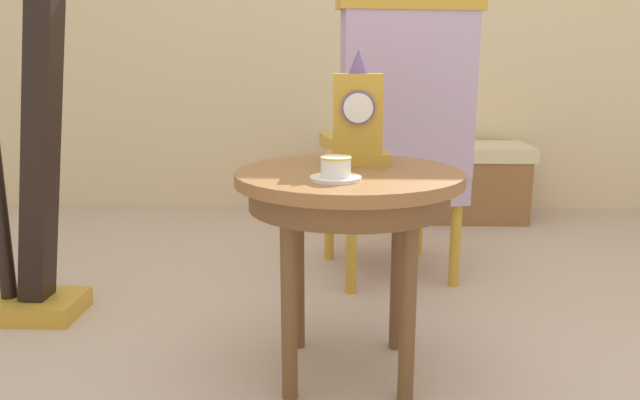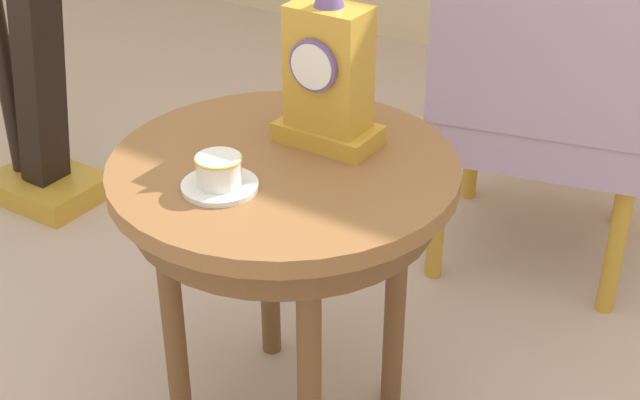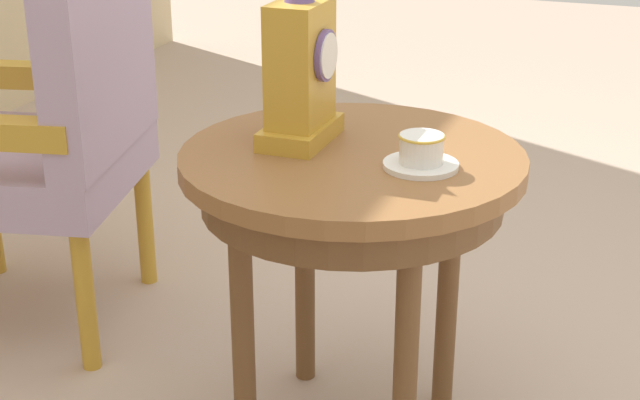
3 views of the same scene
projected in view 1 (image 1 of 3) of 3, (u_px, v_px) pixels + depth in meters
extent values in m
plane|color=#BCA38E|center=(379.00, 384.00, 1.78)|extent=(10.00, 10.00, 0.00)
cylinder|color=brown|center=(349.00, 177.00, 1.73)|extent=(0.65, 0.65, 0.03)
cylinder|color=brown|center=(349.00, 195.00, 1.74)|extent=(0.57, 0.57, 0.07)
cylinder|color=brown|center=(398.00, 263.00, 1.95)|extent=(0.04, 0.04, 0.58)
cylinder|color=brown|center=(298.00, 262.00, 1.96)|extent=(0.04, 0.04, 0.58)
cylinder|color=brown|center=(289.00, 300.00, 1.65)|extent=(0.04, 0.04, 0.58)
cylinder|color=brown|center=(408.00, 302.00, 1.64)|extent=(0.04, 0.04, 0.58)
cylinder|color=white|center=(336.00, 178.00, 1.59)|extent=(0.13, 0.13, 0.01)
cylinder|color=white|center=(336.00, 166.00, 1.58)|extent=(0.08, 0.08, 0.05)
torus|color=gold|center=(336.00, 158.00, 1.58)|extent=(0.08, 0.08, 0.00)
cube|color=gold|center=(357.00, 158.00, 1.83)|extent=(0.19, 0.11, 0.04)
cube|color=gold|center=(358.00, 113.00, 1.80)|extent=(0.14, 0.09, 0.23)
cylinder|color=#664C8C|center=(358.00, 108.00, 1.75)|extent=(0.10, 0.01, 0.10)
cylinder|color=white|center=(358.00, 108.00, 1.74)|extent=(0.08, 0.00, 0.08)
cone|color=#664C8C|center=(358.00, 61.00, 1.77)|extent=(0.06, 0.06, 0.07)
cube|color=#B299B7|center=(389.00, 182.00, 2.64)|extent=(0.62, 0.62, 0.11)
cube|color=#B299B7|center=(409.00, 97.00, 2.35)|extent=(0.53, 0.20, 0.64)
cube|color=gold|center=(412.00, 5.00, 2.27)|extent=(0.57, 0.22, 0.04)
cube|color=gold|center=(442.00, 143.00, 2.65)|extent=(0.17, 0.47, 0.06)
cube|color=gold|center=(338.00, 146.00, 2.57)|extent=(0.17, 0.47, 0.06)
cylinder|color=gold|center=(419.00, 219.00, 2.95)|extent=(0.04, 0.04, 0.35)
cylinder|color=gold|center=(329.00, 223.00, 2.87)|extent=(0.04, 0.04, 0.35)
cylinder|color=gold|center=(455.00, 245.00, 2.53)|extent=(0.04, 0.04, 0.35)
cylinder|color=gold|center=(351.00, 251.00, 2.45)|extent=(0.04, 0.04, 0.35)
cube|color=gold|center=(37.00, 306.00, 2.26)|extent=(0.32, 0.24, 0.07)
cube|color=black|center=(42.00, 91.00, 2.08)|extent=(0.28, 0.11, 1.51)
cube|color=beige|center=(430.00, 151.00, 3.58)|extent=(1.15, 0.40, 0.08)
cube|color=brown|center=(428.00, 188.00, 3.63)|extent=(1.10, 0.38, 0.36)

